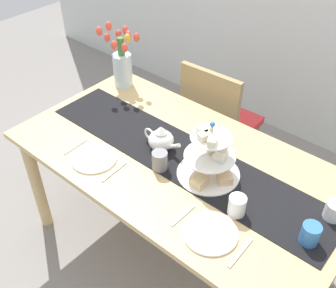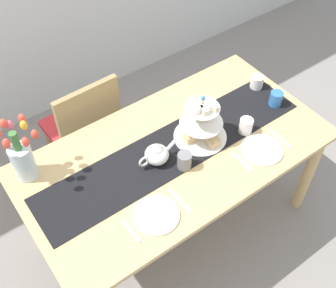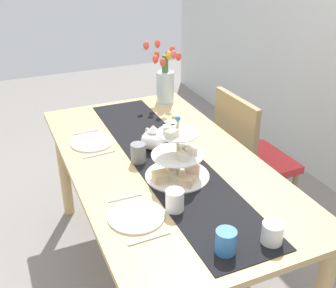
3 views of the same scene
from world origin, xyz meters
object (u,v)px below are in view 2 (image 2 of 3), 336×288
Objects in this scene: chair_left at (85,127)px; tiered_cake_stand at (202,126)px; tulip_vase at (21,156)px; dinner_plate_right at (262,150)px; fork_left at (131,231)px; teapot at (157,154)px; fork_right at (243,162)px; mug_white_text at (246,126)px; knife_right at (281,139)px; cream_jug at (257,82)px; dining_table at (175,162)px; mug_grey at (184,161)px; mug_orange at (276,99)px; knife_left at (180,201)px; dinner_plate_left at (156,215)px.

chair_left is 0.86m from tiered_cake_stand.
dinner_plate_right is (1.11, -0.60, -0.15)m from tulip_vase.
teapot is at bearing 39.00° from fork_left.
teapot reaches higher than fork_right.
tulip_vase is 4.28× the size of mug_white_text.
mug_white_text is (-0.13, 0.16, 0.04)m from knife_right.
tulip_vase is 1.77× the size of dinner_plate_right.
tulip_vase is at bearing -143.48° from chair_left.
tiered_cake_stand is 0.57m from cream_jug.
tiered_cake_stand is (0.18, -0.00, 0.19)m from dining_table.
chair_left is at bearing 104.26° from mug_grey.
mug_white_text is (-0.32, -0.24, 0.01)m from cream_jug.
mug_white_text reaches higher than knife_right.
fork_left is 1.20m from mug_orange.
knife_left is at bearing -122.49° from dining_table.
knife_left is (0.05, -0.96, 0.24)m from chair_left.
fork_right is 0.32m from mug_grey.
cream_jug is 0.50× the size of knife_left.
mug_grey reaches higher than fork_left.
cream_jug is at bearing 49.81° from dinner_plate_right.
teapot is at bearing -171.59° from cream_jug.
dinner_plate_right is (0.39, -0.28, 0.11)m from dining_table.
dinner_plate_left is (-0.09, -0.96, 0.25)m from chair_left.
tulip_vase reaches higher than dinner_plate_left.
chair_left is 5.35× the size of knife_left.
tulip_vase reaches higher than chair_left.
fork_right is at bearing -31.86° from tulip_vase.
fork_right is (0.06, -0.28, -0.09)m from tiered_cake_stand.
knife_right is at bearing -38.00° from tiered_cake_stand.
fork_left is at bearing 180.00° from fork_right.
dinner_plate_left is 1.53× the size of fork_left.
mug_grey is at bearing -75.74° from chair_left.
dinner_plate_right is (0.71, 0.00, 0.00)m from dinner_plate_left.
cream_jug is at bearing 8.41° from teapot.
teapot is 0.54m from mug_white_text.
knife_left is 0.71m from knife_right.
cream_jug is 0.89× the size of mug_orange.
dinner_plate_right is 1.53× the size of fork_right.
cream_jug reaches higher than dinner_plate_left.
chair_left is (-0.23, 0.68, -0.14)m from dining_table.
dining_table is 5.63× the size of tiered_cake_stand.
mug_orange is at bearing 14.01° from knife_left.
teapot reaches higher than mug_orange.
tulip_vase is 1.77× the size of dinner_plate_left.
chair_left is 1.10m from fork_right.
dinner_plate_left is at bearing -56.41° from tulip_vase.
dinner_plate_left is 1.00× the size of dinner_plate_right.
dinner_plate_right is at bearing -28.52° from teapot.
dining_table is at bearing 152.45° from knife_right.
tulip_vase is 1.48m from mug_orange.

